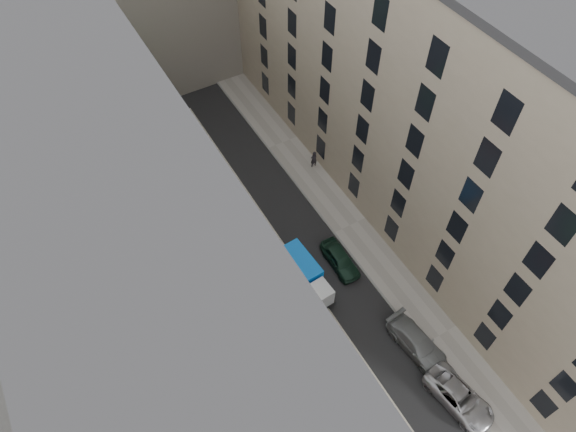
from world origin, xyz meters
TOP-DOWN VIEW (x-y plane):
  - ground at (0.00, 0.00)m, footprint 120.00×120.00m
  - road_surface at (0.00, 0.00)m, footprint 8.00×44.00m
  - sidewalk_left at (-5.50, 0.00)m, footprint 3.00×44.00m
  - sidewalk_right at (5.50, 0.00)m, footprint 3.00×44.00m
  - building_left at (-11.00, 0.00)m, footprint 8.00×44.00m
  - building_right at (11.00, 0.00)m, footprint 8.00×44.00m
  - tarp_truck at (-0.60, -2.85)m, footprint 2.30×5.25m
  - car_left_1 at (-2.80, -11.67)m, footprint 1.77×4.38m
  - car_left_2 at (-2.80, -5.80)m, footprint 2.84×5.04m
  - car_left_3 at (-2.99, -2.20)m, footprint 2.40×5.30m
  - car_left_4 at (-3.60, 3.40)m, footprint 2.04×4.31m
  - car_left_5 at (-2.80, 10.92)m, footprint 1.80×4.08m
  - car_left_6 at (-3.60, 16.60)m, footprint 3.10×5.29m
  - car_right_0 at (3.60, -15.00)m, footprint 2.81×5.01m
  - car_right_1 at (3.60, -10.80)m, footprint 2.41×4.91m
  - car_right_2 at (2.80, -2.60)m, footprint 1.70×4.00m
  - tree_near at (-4.50, -11.11)m, footprint 5.03×4.72m
  - tree_mid at (-4.90, 4.66)m, footprint 5.33×5.06m
  - tree_far at (-5.07, 17.57)m, footprint 5.06×4.76m
  - lamp_post at (-4.71, -2.12)m, footprint 0.36×0.36m
  - pedestrian at (6.40, 7.06)m, footprint 0.64×0.43m

SIDE VIEW (x-z plane):
  - ground at x=0.00m, z-range 0.00..0.00m
  - road_surface at x=0.00m, z-range 0.00..0.02m
  - sidewalk_left at x=-5.50m, z-range 0.00..0.15m
  - sidewalk_right at x=5.50m, z-range 0.00..0.15m
  - car_left_5 at x=-2.80m, z-range 0.00..1.30m
  - car_right_0 at x=3.60m, z-range 0.00..1.32m
  - car_left_2 at x=-2.80m, z-range 0.00..1.33m
  - car_right_2 at x=2.80m, z-range 0.00..1.35m
  - car_right_1 at x=3.60m, z-range 0.00..1.37m
  - car_left_6 at x=-3.60m, z-range 0.00..1.38m
  - car_left_1 at x=-2.80m, z-range 0.00..1.41m
  - car_left_4 at x=-3.60m, z-range 0.00..1.42m
  - car_left_3 at x=-2.99m, z-range 0.00..1.51m
  - pedestrian at x=6.40m, z-range 0.15..1.85m
  - tarp_truck at x=-0.60m, z-range 0.12..2.50m
  - lamp_post at x=-4.71m, z-range 0.89..7.22m
  - tree_near at x=-4.50m, z-range 1.22..8.45m
  - tree_mid at x=-4.90m, z-range 1.19..8.58m
  - tree_far at x=-5.07m, z-range 1.46..9.46m
  - building_left at x=-11.00m, z-range 0.00..20.00m
  - building_right at x=11.00m, z-range 0.00..20.00m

